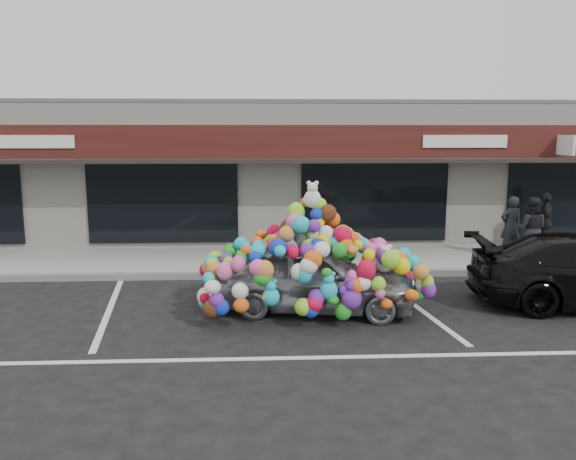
{
  "coord_description": "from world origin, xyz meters",
  "views": [
    {
      "loc": [
        -0.24,
        -10.38,
        3.4
      ],
      "look_at": [
        0.33,
        1.4,
        1.34
      ],
      "focal_mm": 35.0,
      "sensor_mm": 36.0,
      "label": 1
    }
  ],
  "objects_px": {
    "pedestrian_b": "(531,229)",
    "pedestrian_c": "(545,222)",
    "toy_car": "(314,269)",
    "pedestrian_a": "(511,226)"
  },
  "relations": [
    {
      "from": "pedestrian_b",
      "to": "toy_car",
      "type": "bearing_deg",
      "value": 54.12
    },
    {
      "from": "toy_car",
      "to": "pedestrian_c",
      "type": "distance_m",
      "value": 8.18
    },
    {
      "from": "pedestrian_c",
      "to": "toy_car",
      "type": "bearing_deg",
      "value": -37.9
    },
    {
      "from": "pedestrian_b",
      "to": "pedestrian_c",
      "type": "bearing_deg",
      "value": -106.36
    },
    {
      "from": "pedestrian_b",
      "to": "pedestrian_c",
      "type": "height_order",
      "value": "same"
    },
    {
      "from": "pedestrian_a",
      "to": "pedestrian_c",
      "type": "xyz_separation_m",
      "value": [
        1.23,
        0.6,
        0.01
      ]
    },
    {
      "from": "toy_car",
      "to": "pedestrian_b",
      "type": "height_order",
      "value": "toy_car"
    },
    {
      "from": "toy_car",
      "to": "pedestrian_c",
      "type": "xyz_separation_m",
      "value": [
        6.82,
        4.51,
        0.15
      ]
    },
    {
      "from": "pedestrian_a",
      "to": "pedestrian_c",
      "type": "height_order",
      "value": "pedestrian_c"
    },
    {
      "from": "toy_car",
      "to": "pedestrian_a",
      "type": "height_order",
      "value": "toy_car"
    }
  ]
}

